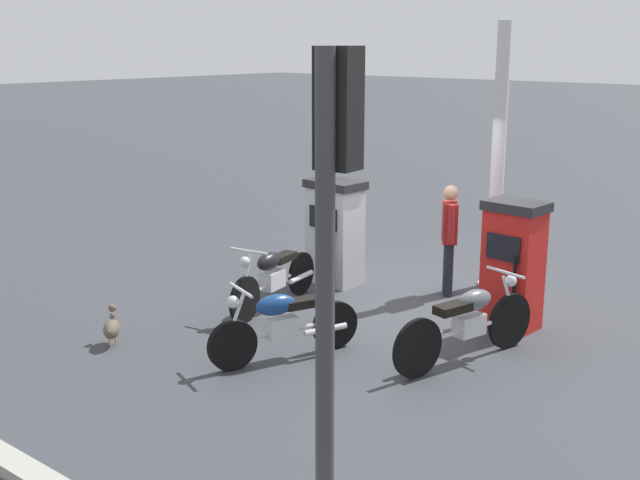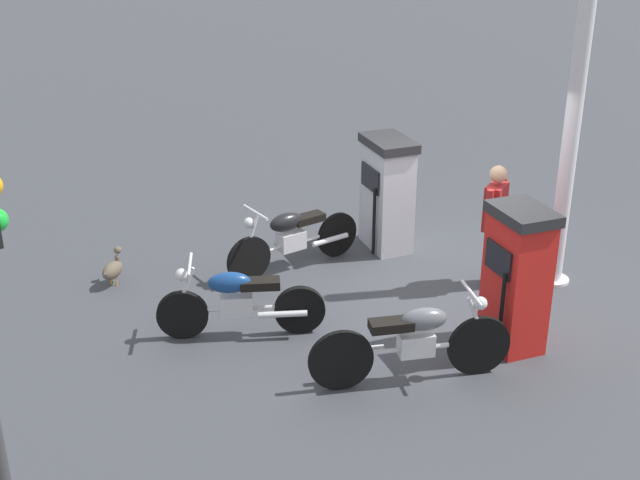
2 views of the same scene
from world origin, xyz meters
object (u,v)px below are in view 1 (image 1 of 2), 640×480
at_px(wandering_duck, 112,328).
at_px(roadside_traffic_light, 332,234).
at_px(motorcycle_far_pump, 468,321).
at_px(attendant_person, 449,233).
at_px(motorcycle_extra, 283,323).
at_px(fuel_pump_near, 335,231).
at_px(canopy_support_pole, 498,163).
at_px(fuel_pump_far, 513,264).
at_px(motorcycle_near_pump, 273,275).

bearing_deg(wandering_duck, roadside_traffic_light, 71.66).
bearing_deg(motorcycle_far_pump, wandering_duck, -55.69).
bearing_deg(roadside_traffic_light, wandering_duck, -108.34).
distance_m(motorcycle_far_pump, attendant_person, 2.53).
height_order(motorcycle_far_pump, motorcycle_extra, motorcycle_far_pump).
height_order(motorcycle_extra, attendant_person, attendant_person).
height_order(wandering_duck, roadside_traffic_light, roadside_traffic_light).
bearing_deg(attendant_person, roadside_traffic_light, 25.41).
height_order(fuel_pump_near, motorcycle_extra, fuel_pump_near).
distance_m(motorcycle_extra, roadside_traffic_light, 4.39).
height_order(motorcycle_far_pump, roadside_traffic_light, roadside_traffic_light).
distance_m(fuel_pump_near, canopy_support_pole, 2.56).
bearing_deg(fuel_pump_far, roadside_traffic_light, 15.68).
bearing_deg(attendant_person, fuel_pump_near, -67.93).
distance_m(fuel_pump_far, attendant_person, 1.48).
xyz_separation_m(fuel_pump_far, attendant_person, (-0.64, -1.33, 0.08)).
xyz_separation_m(fuel_pump_far, motorcycle_near_pump, (1.46, -2.78, -0.35)).
height_order(motorcycle_extra, canopy_support_pole, canopy_support_pole).
bearing_deg(motorcycle_far_pump, canopy_support_pole, -155.99).
relative_size(fuel_pump_near, attendant_person, 0.99).
distance_m(fuel_pump_near, motorcycle_extra, 3.07).
relative_size(wandering_duck, roadside_traffic_light, 0.13).
bearing_deg(fuel_pump_near, motorcycle_extra, 28.82).
distance_m(fuel_pump_far, motorcycle_extra, 3.06).
bearing_deg(attendant_person, motorcycle_near_pump, -34.50).
relative_size(fuel_pump_far, attendant_person, 1.03).
relative_size(attendant_person, roadside_traffic_light, 0.45).
bearing_deg(motorcycle_near_pump, fuel_pump_near, -174.78).
height_order(wandering_duck, canopy_support_pole, canopy_support_pole).
relative_size(motorcycle_near_pump, motorcycle_extra, 1.09).
bearing_deg(motorcycle_near_pump, motorcycle_far_pump, 92.17).
xyz_separation_m(fuel_pump_near, wandering_duck, (3.71, -0.37, -0.57)).
bearing_deg(attendant_person, fuel_pump_far, 64.33).
relative_size(wandering_duck, canopy_support_pole, 0.12).
xyz_separation_m(fuel_pump_near, motorcycle_far_pump, (1.35, 3.09, -0.31)).
height_order(motorcycle_near_pump, roadside_traffic_light, roadside_traffic_light).
bearing_deg(canopy_support_pole, attendant_person, -17.76).
bearing_deg(motorcycle_near_pump, attendant_person, 145.50).
height_order(motorcycle_extra, wandering_duck, motorcycle_extra).
distance_m(motorcycle_near_pump, canopy_support_pole, 3.64).
bearing_deg(motorcycle_far_pump, fuel_pump_near, -113.63).
bearing_deg(motorcycle_extra, motorcycle_far_pump, 129.32).
height_order(fuel_pump_near, motorcycle_near_pump, fuel_pump_near).
relative_size(motorcycle_extra, canopy_support_pole, 0.47).
xyz_separation_m(fuel_pump_far, canopy_support_pole, (-1.45, -1.07, 1.01)).
distance_m(attendant_person, roadside_traffic_light, 6.74).
relative_size(fuel_pump_near, roadside_traffic_light, 0.45).
bearing_deg(fuel_pump_far, attendant_person, -115.67).
height_order(motorcycle_far_pump, wandering_duck, motorcycle_far_pump).
bearing_deg(fuel_pump_far, motorcycle_far_pump, 7.49).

